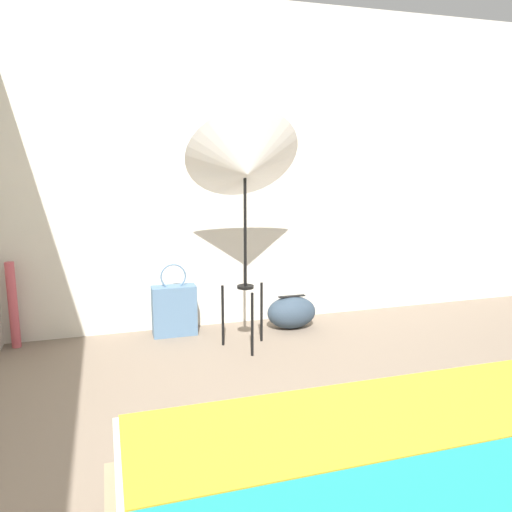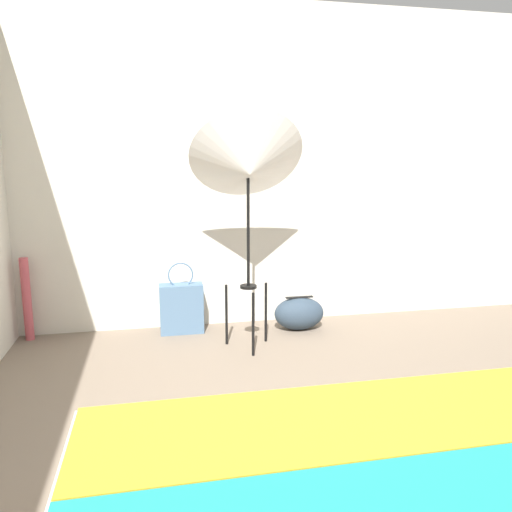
# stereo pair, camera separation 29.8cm
# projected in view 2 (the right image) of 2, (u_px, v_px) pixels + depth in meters

# --- Properties ---
(wall_back) EXTENTS (8.00, 0.05, 2.60)m
(wall_back) POSITION_uv_depth(u_px,v_px,m) (223.00, 168.00, 4.04)
(wall_back) COLOR beige
(wall_back) RESTS_ON ground_plane
(photo_umbrella) EXTENTS (0.81, 0.69, 1.70)m
(photo_umbrella) POSITION_uv_depth(u_px,v_px,m) (248.00, 166.00, 3.46)
(photo_umbrella) COLOR black
(photo_umbrella) RESTS_ON ground_plane
(tote_bag) EXTENTS (0.34, 0.15, 0.57)m
(tote_bag) POSITION_uv_depth(u_px,v_px,m) (182.00, 308.00, 3.98)
(tote_bag) COLOR slate
(tote_bag) RESTS_ON ground_plane
(duffel_bag) EXTENTS (0.41, 0.27, 0.27)m
(duffel_bag) POSITION_uv_depth(u_px,v_px,m) (299.00, 313.00, 4.07)
(duffel_bag) COLOR #2D3D4C
(duffel_bag) RESTS_ON ground_plane
(paper_roll) EXTENTS (0.07, 0.07, 0.64)m
(paper_roll) POSITION_uv_depth(u_px,v_px,m) (27.00, 299.00, 3.80)
(paper_roll) COLOR #BC4C56
(paper_roll) RESTS_ON ground_plane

